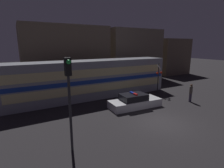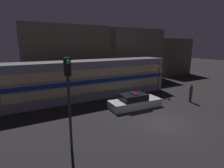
{
  "view_description": "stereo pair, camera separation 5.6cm",
  "coord_description": "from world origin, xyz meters",
  "px_view_note": "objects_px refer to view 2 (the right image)",
  "views": [
    {
      "loc": [
        -9.26,
        -8.67,
        5.69
      ],
      "look_at": [
        -0.86,
        6.32,
        1.84
      ],
      "focal_mm": 28.0,
      "sensor_mm": 36.0,
      "label": 1
    },
    {
      "loc": [
        -9.21,
        -8.7,
        5.69
      ],
      "look_at": [
        -0.86,
        6.32,
        1.84
      ],
      "focal_mm": 28.0,
      "sensor_mm": 36.0,
      "label": 2
    }
  ],
  "objects_px": {
    "police_car": "(135,102)",
    "traffic_light_corner": "(69,90)",
    "train": "(92,79)",
    "crossing_signal_near": "(159,76)",
    "pedestrian": "(191,93)"
  },
  "relations": [
    {
      "from": "police_car",
      "to": "pedestrian",
      "type": "bearing_deg",
      "value": -11.16
    },
    {
      "from": "train",
      "to": "police_car",
      "type": "xyz_separation_m",
      "value": [
        2.11,
        -4.97,
        -1.52
      ]
    },
    {
      "from": "train",
      "to": "traffic_light_corner",
      "type": "relative_size",
      "value": 3.53
    },
    {
      "from": "train",
      "to": "police_car",
      "type": "distance_m",
      "value": 5.62
    },
    {
      "from": "traffic_light_corner",
      "to": "police_car",
      "type": "bearing_deg",
      "value": 28.89
    },
    {
      "from": "police_car",
      "to": "crossing_signal_near",
      "type": "relative_size",
      "value": 1.39
    },
    {
      "from": "train",
      "to": "crossing_signal_near",
      "type": "bearing_deg",
      "value": -20.29
    },
    {
      "from": "police_car",
      "to": "traffic_light_corner",
      "type": "distance_m",
      "value": 8.67
    },
    {
      "from": "police_car",
      "to": "traffic_light_corner",
      "type": "relative_size",
      "value": 0.99
    },
    {
      "from": "train",
      "to": "police_car",
      "type": "height_order",
      "value": "train"
    },
    {
      "from": "train",
      "to": "crossing_signal_near",
      "type": "height_order",
      "value": "train"
    },
    {
      "from": "traffic_light_corner",
      "to": "train",
      "type": "bearing_deg",
      "value": 60.6
    },
    {
      "from": "train",
      "to": "traffic_light_corner",
      "type": "bearing_deg",
      "value": -119.4
    },
    {
      "from": "pedestrian",
      "to": "train",
      "type": "bearing_deg",
      "value": 140.92
    },
    {
      "from": "pedestrian",
      "to": "crossing_signal_near",
      "type": "xyz_separation_m",
      "value": [
        -0.79,
        3.83,
        1.23
      ]
    }
  ]
}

